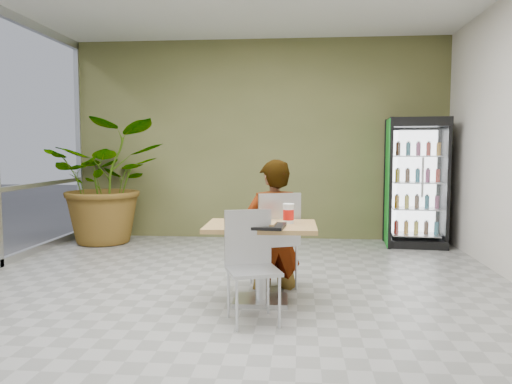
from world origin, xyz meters
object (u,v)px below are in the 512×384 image
(seated_woman, at_px, (273,238))
(soda_cup, at_px, (288,214))
(dining_table, at_px, (261,247))
(cafeteria_tray, at_px, (257,226))
(beverage_fridge, at_px, (416,182))
(chair_far, at_px, (276,233))
(chair_near, at_px, (251,256))
(potted_plant, at_px, (108,181))

(seated_woman, relative_size, soda_cup, 8.80)
(dining_table, height_order, cafeteria_tray, cafeteria_tray)
(soda_cup, bearing_deg, cafeteria_tray, -135.07)
(beverage_fridge, bearing_deg, dining_table, -119.51)
(cafeteria_tray, bearing_deg, seated_woman, 81.79)
(beverage_fridge, bearing_deg, chair_far, -122.54)
(cafeteria_tray, bearing_deg, soda_cup, 44.93)
(seated_woman, relative_size, cafeteria_tray, 3.36)
(chair_near, relative_size, cafeteria_tray, 1.90)
(seated_woman, height_order, potted_plant, potted_plant)
(chair_far, distance_m, cafeteria_tray, 0.71)
(seated_woman, xyz_separation_m, cafeteria_tray, (-0.10, -0.72, 0.24))
(chair_near, bearing_deg, chair_far, 60.51)
(seated_woman, relative_size, beverage_fridge, 0.86)
(cafeteria_tray, bearing_deg, beverage_fridge, 56.56)
(beverage_fridge, height_order, potted_plant, beverage_fridge)
(seated_woman, distance_m, soda_cup, 0.58)
(seated_woman, height_order, cafeteria_tray, seated_woman)
(chair_near, bearing_deg, beverage_fridge, 39.26)
(dining_table, xyz_separation_m, potted_plant, (-2.60, 2.84, 0.42))
(chair_far, relative_size, beverage_fridge, 0.53)
(chair_far, height_order, seated_woman, seated_woman)
(soda_cup, height_order, beverage_fridge, beverage_fridge)
(soda_cup, bearing_deg, dining_table, -164.22)
(soda_cup, xyz_separation_m, beverage_fridge, (1.84, 2.93, 0.11))
(cafeteria_tray, xyz_separation_m, potted_plant, (-2.58, 3.05, 0.19))
(chair_far, xyz_separation_m, cafeteria_tray, (-0.14, -0.67, 0.17))
(chair_far, distance_m, seated_woman, 0.09)
(seated_woman, bearing_deg, dining_table, 60.04)
(potted_plant, bearing_deg, cafeteria_tray, -49.70)
(dining_table, xyz_separation_m, seated_woman, (0.08, 0.52, -0.01))
(seated_woman, distance_m, potted_plant, 3.58)
(dining_table, height_order, seated_woman, seated_woman)
(chair_far, height_order, potted_plant, potted_plant)
(chair_near, height_order, beverage_fridge, beverage_fridge)
(chair_far, xyz_separation_m, potted_plant, (-2.72, 2.37, 0.36))
(chair_near, bearing_deg, potted_plant, 108.69)
(seated_woman, bearing_deg, potted_plant, -61.60)
(chair_near, height_order, cafeteria_tray, chair_near)
(soda_cup, relative_size, cafeteria_tray, 0.38)
(chair_far, xyz_separation_m, soda_cup, (0.13, -0.40, 0.25))
(seated_woman, bearing_deg, cafeteria_tray, 61.05)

